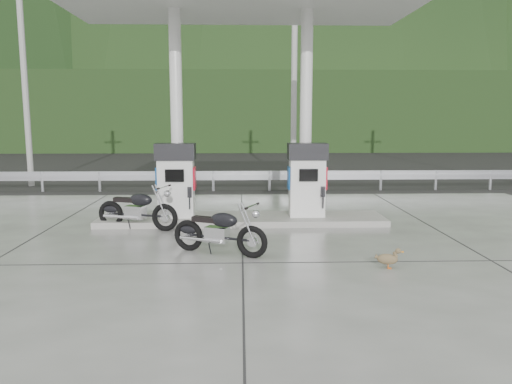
{
  "coord_description": "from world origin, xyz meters",
  "views": [
    {
      "loc": [
        -0.03,
        -9.59,
        2.58
      ],
      "look_at": [
        0.3,
        1.0,
        1.0
      ],
      "focal_mm": 35.0,
      "sensor_mm": 36.0,
      "label": 1
    }
  ],
  "objects_px": {
    "gas_pump_right": "(307,180)",
    "duck": "(387,259)",
    "motorcycle_right": "(219,232)",
    "motorcycle_left": "(137,210)",
    "gas_pump_left": "(176,180)"
  },
  "relations": [
    {
      "from": "gas_pump_right",
      "to": "duck",
      "type": "height_order",
      "value": "gas_pump_right"
    },
    {
      "from": "motorcycle_right",
      "to": "duck",
      "type": "xyz_separation_m",
      "value": [
        2.92,
        -1.0,
        -0.28
      ]
    },
    {
      "from": "gas_pump_right",
      "to": "motorcycle_left",
      "type": "xyz_separation_m",
      "value": [
        -4.03,
        -0.66,
        -0.6
      ]
    },
    {
      "from": "gas_pump_left",
      "to": "motorcycle_left",
      "type": "height_order",
      "value": "gas_pump_left"
    },
    {
      "from": "motorcycle_left",
      "to": "duck",
      "type": "height_order",
      "value": "motorcycle_left"
    },
    {
      "from": "motorcycle_right",
      "to": "duck",
      "type": "height_order",
      "value": "motorcycle_right"
    },
    {
      "from": "gas_pump_right",
      "to": "motorcycle_right",
      "type": "relative_size",
      "value": 0.99
    },
    {
      "from": "motorcycle_right",
      "to": "gas_pump_right",
      "type": "bearing_deg",
      "value": 79.27
    },
    {
      "from": "gas_pump_right",
      "to": "duck",
      "type": "relative_size",
      "value": 4.18
    },
    {
      "from": "gas_pump_left",
      "to": "motorcycle_right",
      "type": "bearing_deg",
      "value": -67.99
    },
    {
      "from": "gas_pump_left",
      "to": "duck",
      "type": "distance_m",
      "value": 5.7
    },
    {
      "from": "gas_pump_right",
      "to": "motorcycle_left",
      "type": "bearing_deg",
      "value": -170.64
    },
    {
      "from": "motorcycle_left",
      "to": "duck",
      "type": "relative_size",
      "value": 4.43
    },
    {
      "from": "gas_pump_left",
      "to": "motorcycle_right",
      "type": "height_order",
      "value": "gas_pump_left"
    },
    {
      "from": "motorcycle_right",
      "to": "duck",
      "type": "distance_m",
      "value": 3.1
    }
  ]
}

